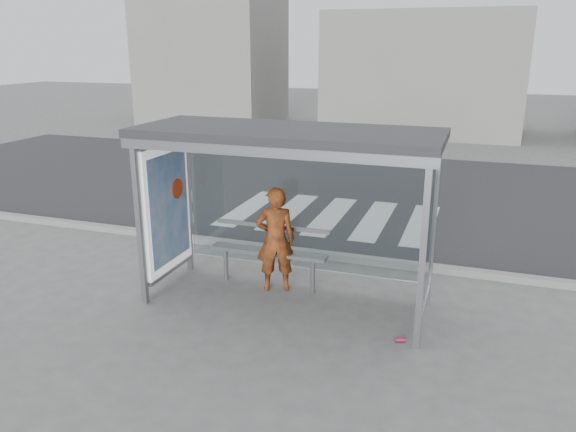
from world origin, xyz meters
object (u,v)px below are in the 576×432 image
Objects in this scene: bus_shelter at (263,171)px; person at (276,239)px; bench at (269,252)px; soda_can at (400,340)px.

bus_shelter reaches higher than person.
soda_can is at bearing -26.56° from bench.
bus_shelter reaches higher than soda_can.
bus_shelter reaches higher than bench.
bus_shelter is 32.20× the size of soda_can.
bus_shelter is at bearing 162.16° from soda_can.
bench is (-0.15, 0.10, -0.26)m from person.
soda_can is at bearing 131.52° from person.
soda_can is (2.11, -1.03, -0.80)m from person.
bus_shelter is 2.23× the size of bench.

